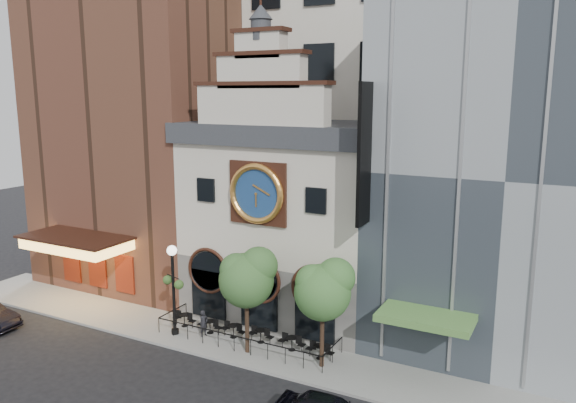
# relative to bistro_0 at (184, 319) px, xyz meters

# --- Properties ---
(ground) EXTENTS (120.00, 120.00, 0.00)m
(ground) POSITION_rel_bistro_0_xyz_m (4.52, -2.61, -0.61)
(ground) COLOR black
(ground) RESTS_ON ground
(sidewalk) EXTENTS (44.00, 5.00, 0.15)m
(sidewalk) POSITION_rel_bistro_0_xyz_m (4.52, -0.11, -0.54)
(sidewalk) COLOR gray
(sidewalk) RESTS_ON ground
(clock_building) EXTENTS (12.60, 8.78, 18.65)m
(clock_building) POSITION_rel_bistro_0_xyz_m (4.52, 5.21, 6.07)
(clock_building) COLOR #605E5B
(clock_building) RESTS_ON ground
(theater_building) EXTENTS (14.00, 15.60, 25.00)m
(theater_building) POSITION_rel_bistro_0_xyz_m (-8.48, 7.35, 11.99)
(theater_building) COLOR brown
(theater_building) RESTS_ON ground
(retail_building) EXTENTS (14.00, 14.40, 20.00)m
(retail_building) POSITION_rel_bistro_0_xyz_m (17.51, 7.38, 9.53)
(retail_building) COLOR gray
(retail_building) RESTS_ON ground
(office_tower) EXTENTS (20.00, 16.00, 40.00)m
(office_tower) POSITION_rel_bistro_0_xyz_m (4.52, 17.39, 19.39)
(office_tower) COLOR silver
(office_tower) RESTS_ON ground
(cafe_railing) EXTENTS (10.60, 2.60, 0.90)m
(cafe_railing) POSITION_rel_bistro_0_xyz_m (4.52, -0.11, -0.01)
(cafe_railing) COLOR black
(cafe_railing) RESTS_ON sidewalk
(bistro_0) EXTENTS (1.58, 0.68, 0.90)m
(bistro_0) POSITION_rel_bistro_0_xyz_m (0.00, 0.00, 0.00)
(bistro_0) COLOR black
(bistro_0) RESTS_ON sidewalk
(bistro_1) EXTENTS (1.58, 0.68, 0.90)m
(bistro_1) POSITION_rel_bistro_0_xyz_m (1.95, -0.08, 0.00)
(bistro_1) COLOR black
(bistro_1) RESTS_ON sidewalk
(bistro_2) EXTENTS (1.58, 0.68, 0.90)m
(bistro_2) POSITION_rel_bistro_0_xyz_m (3.51, 0.05, 0.00)
(bistro_2) COLOR black
(bistro_2) RESTS_ON sidewalk
(bistro_3) EXTENTS (1.58, 0.68, 0.90)m
(bistro_3) POSITION_rel_bistro_0_xyz_m (5.26, 0.21, 0.00)
(bistro_3) COLOR black
(bistro_3) RESTS_ON sidewalk
(bistro_4) EXTENTS (1.58, 0.68, 0.90)m
(bistro_4) POSITION_rel_bistro_0_xyz_m (7.27, 0.17, 0.00)
(bistro_4) COLOR black
(bistro_4) RESTS_ON sidewalk
(bistro_5) EXTENTS (1.58, 0.68, 0.90)m
(bistro_5) POSITION_rel_bistro_0_xyz_m (9.06, -0.02, 0.00)
(bistro_5) COLOR black
(bistro_5) RESTS_ON sidewalk
(pedestrian) EXTENTS (0.51, 0.65, 1.56)m
(pedestrian) POSITION_rel_bistro_0_xyz_m (1.88, -0.58, 0.32)
(pedestrian) COLOR black
(pedestrian) RESTS_ON sidewalk
(lamppost) EXTENTS (1.67, 0.90, 5.38)m
(lamppost) POSITION_rel_bistro_0_xyz_m (0.19, -1.12, 2.87)
(lamppost) COLOR black
(lamppost) RESTS_ON sidewalk
(tree_left) EXTENTS (3.09, 2.97, 5.94)m
(tree_left) POSITION_rel_bistro_0_xyz_m (5.26, -1.11, 3.89)
(tree_left) COLOR #382619
(tree_left) RESTS_ON sidewalk
(tree_right) EXTENTS (3.02, 2.91, 5.83)m
(tree_right) POSITION_rel_bistro_0_xyz_m (9.53, -0.69, 3.81)
(tree_right) COLOR #382619
(tree_right) RESTS_ON sidewalk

